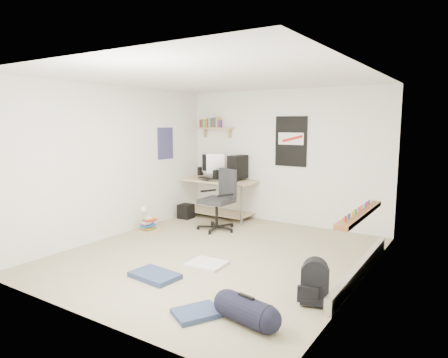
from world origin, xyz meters
The scene contains 26 objects.
floor centered at (0.00, 0.00, -0.01)m, with size 4.00×4.50×0.01m, color gray.
ceiling centered at (0.00, 0.00, 2.50)m, with size 4.00×4.50×0.01m, color white.
back_wall centered at (0.00, 2.25, 1.25)m, with size 4.00×0.01×2.50m, color silver.
left_wall centered at (-2.00, 0.00, 1.25)m, with size 0.01×4.50×2.50m, color silver.
right_wall centered at (2.00, 0.00, 1.25)m, with size 0.01×4.50×2.50m, color silver.
desk centered at (-1.38, 1.97, 0.36)m, with size 1.78×0.78×0.81m, color tan.
monitor_left centered at (-1.50, 2.00, 1.01)m, with size 0.35×0.09×0.39m, color #A5A4A9.
monitor_right centered at (-1.28, 1.86, 1.01)m, with size 0.36×0.09×0.39m, color #9F9FA4.
pc_tower centered at (-0.85, 2.00, 1.04)m, with size 0.21×0.43×0.45m, color black.
keyboard centered at (-1.36, 1.64, 0.82)m, with size 0.37×0.13×0.02m, color black.
speaker_left centered at (-1.75, 2.00, 0.90)m, with size 0.09×0.09×0.17m, color black.
speaker_right centered at (-1.13, 1.66, 0.90)m, with size 0.09×0.09×0.18m, color black.
office_chair centered at (-0.76, 1.13, 0.49)m, with size 0.71×0.71×1.09m, color #232326.
wall_shelf centered at (-1.45, 2.14, 1.78)m, with size 0.80×0.22×0.24m, color tan.
poster_back_wall centered at (0.15, 2.23, 1.55)m, with size 0.62×0.03×0.92m, color black.
poster_left_wall centered at (-1.99, 1.20, 1.50)m, with size 0.02×0.42×0.60m, color navy.
window centered at (1.95, 0.30, 1.45)m, with size 0.10×1.50×1.26m, color brown.
baseboard_heater centered at (1.96, 0.30, 0.09)m, with size 0.08×2.50×0.18m, color #B7B2A8.
backpack centered at (1.75, -0.76, 0.20)m, with size 0.29×0.23×0.38m, color black.
duffel_bag centered at (1.35, -1.50, 0.14)m, with size 0.26×0.26×0.52m, color black.
tshirt centered at (0.13, -0.44, 0.02)m, with size 0.48×0.41×0.04m, color silver.
jeans_a centered at (-0.16, -1.13, 0.03)m, with size 0.59×0.38×0.06m, color navy.
jeans_b centered at (0.86, -1.62, 0.03)m, with size 0.44×0.33×0.06m, color navy.
book_stack centered at (-1.75, 0.43, 0.15)m, with size 0.40×0.33×0.27m, color brown.
desk_lamp centered at (-1.73, 0.41, 0.38)m, with size 0.13×0.21×0.21m, color white.
subwoofer centered at (-1.75, 1.50, 0.14)m, with size 0.25×0.25×0.29m, color black.
Camera 1 is at (3.11, -4.61, 1.90)m, focal length 32.00 mm.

